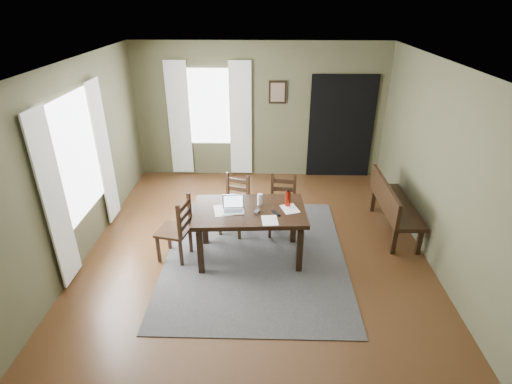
{
  "coord_description": "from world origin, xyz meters",
  "views": [
    {
      "loc": [
        0.14,
        -4.86,
        3.47
      ],
      "look_at": [
        0.0,
        0.3,
        0.9
      ],
      "focal_mm": 28.0,
      "sensor_mm": 36.0,
      "label": 1
    }
  ],
  "objects_px": {
    "dining_table": "(250,215)",
    "water_bottle": "(288,198)",
    "bench": "(392,202)",
    "laptop": "(233,207)",
    "chair_back_right": "(282,206)",
    "chair_end": "(177,229)",
    "chair_back_left": "(235,205)"
  },
  "relations": [
    {
      "from": "dining_table",
      "to": "water_bottle",
      "type": "height_order",
      "value": "water_bottle"
    },
    {
      "from": "bench",
      "to": "laptop",
      "type": "distance_m",
      "value": 2.6
    },
    {
      "from": "chair_back_right",
      "to": "bench",
      "type": "height_order",
      "value": "chair_back_right"
    },
    {
      "from": "laptop",
      "to": "water_bottle",
      "type": "relative_size",
      "value": 1.21
    },
    {
      "from": "dining_table",
      "to": "chair_end",
      "type": "relative_size",
      "value": 1.64
    },
    {
      "from": "chair_end",
      "to": "bench",
      "type": "distance_m",
      "value": 3.37
    },
    {
      "from": "dining_table",
      "to": "water_bottle",
      "type": "xyz_separation_m",
      "value": [
        0.53,
        0.12,
        0.21
      ]
    },
    {
      "from": "chair_end",
      "to": "chair_back_right",
      "type": "distance_m",
      "value": 1.7
    },
    {
      "from": "dining_table",
      "to": "bench",
      "type": "height_order",
      "value": "bench"
    },
    {
      "from": "dining_table",
      "to": "chair_back_right",
      "type": "xyz_separation_m",
      "value": [
        0.49,
        0.69,
        -0.22
      ]
    },
    {
      "from": "chair_back_left",
      "to": "chair_end",
      "type": "bearing_deg",
      "value": -115.14
    },
    {
      "from": "bench",
      "to": "chair_back_left",
      "type": "bearing_deg",
      "value": 91.71
    },
    {
      "from": "chair_end",
      "to": "water_bottle",
      "type": "distance_m",
      "value": 1.63
    },
    {
      "from": "dining_table",
      "to": "chair_back_right",
      "type": "distance_m",
      "value": 0.88
    },
    {
      "from": "bench",
      "to": "laptop",
      "type": "relative_size",
      "value": 4.83
    },
    {
      "from": "chair_end",
      "to": "chair_back_left",
      "type": "relative_size",
      "value": 1.04
    },
    {
      "from": "chair_back_left",
      "to": "water_bottle",
      "type": "distance_m",
      "value": 1.09
    },
    {
      "from": "chair_end",
      "to": "laptop",
      "type": "xyz_separation_m",
      "value": [
        0.81,
        0.04,
        0.36
      ]
    },
    {
      "from": "dining_table",
      "to": "chair_back_left",
      "type": "height_order",
      "value": "chair_back_left"
    },
    {
      "from": "chair_back_left",
      "to": "bench",
      "type": "distance_m",
      "value": 2.49
    },
    {
      "from": "chair_end",
      "to": "chair_back_left",
      "type": "height_order",
      "value": "chair_end"
    },
    {
      "from": "bench",
      "to": "water_bottle",
      "type": "height_order",
      "value": "water_bottle"
    },
    {
      "from": "chair_end",
      "to": "laptop",
      "type": "height_order",
      "value": "laptop"
    },
    {
      "from": "water_bottle",
      "to": "bench",
      "type": "bearing_deg",
      "value": 21.37
    },
    {
      "from": "chair_back_right",
      "to": "bench",
      "type": "relative_size",
      "value": 0.62
    },
    {
      "from": "chair_back_left",
      "to": "chair_back_right",
      "type": "bearing_deg",
      "value": 18.62
    },
    {
      "from": "bench",
      "to": "dining_table",
      "type": "bearing_deg",
      "value": 109.36
    },
    {
      "from": "chair_back_right",
      "to": "bench",
      "type": "distance_m",
      "value": 1.74
    },
    {
      "from": "dining_table",
      "to": "laptop",
      "type": "bearing_deg",
      "value": -177.1
    },
    {
      "from": "chair_back_left",
      "to": "bench",
      "type": "bearing_deg",
      "value": 21.39
    },
    {
      "from": "chair_back_left",
      "to": "water_bottle",
      "type": "bearing_deg",
      "value": -16.58
    },
    {
      "from": "chair_back_right",
      "to": "dining_table",
      "type": "bearing_deg",
      "value": -118.31
    }
  ]
}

